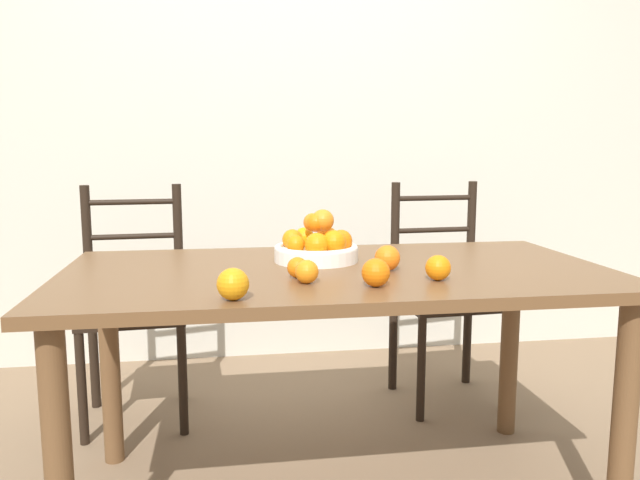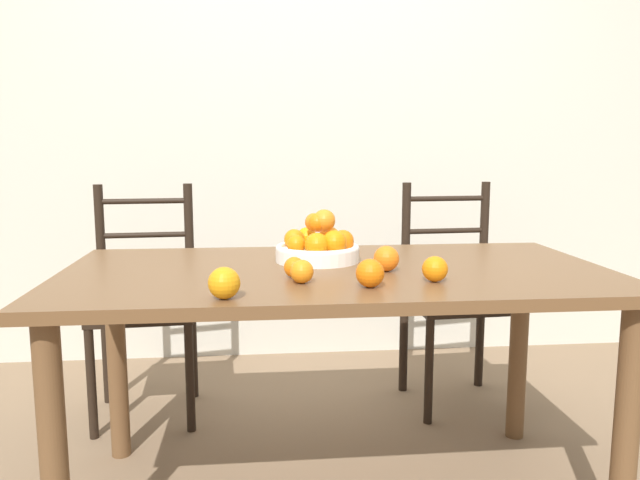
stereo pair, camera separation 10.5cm
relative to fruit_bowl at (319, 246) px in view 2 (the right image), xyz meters
The scene contains 11 objects.
wall_back 1.44m from the fruit_bowl, 88.13° to the left, with size 8.00×0.06×2.60m.
dining_table 0.20m from the fruit_bowl, 71.11° to the right, with size 1.70×0.89×0.77m.
fruit_bowl is the anchor object (origin of this frame).
orange_loose_0 0.41m from the fruit_bowl, 75.80° to the right, with size 0.08×0.08×0.08m.
orange_loose_1 0.34m from the fruit_bowl, 103.47° to the right, with size 0.07×0.07×0.07m.
orange_loose_2 0.57m from the fruit_bowl, 120.24° to the right, with size 0.08×0.08×0.08m.
orange_loose_3 0.46m from the fruit_bowl, 49.61° to the right, with size 0.07×0.07×0.07m.
orange_loose_4 0.27m from the fruit_bowl, 44.81° to the right, with size 0.08×0.08×0.08m.
orange_loose_5 0.27m from the fruit_bowl, 110.86° to the right, with size 0.06×0.06×0.06m.
chair_left 0.99m from the fruit_bowl, 137.92° to the left, with size 0.45×0.43×0.99m.
chair_right 0.98m from the fruit_bowl, 42.59° to the left, with size 0.44×0.43×0.99m.
Camera 2 is at (-0.24, -1.90, 1.15)m, focal length 35.00 mm.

